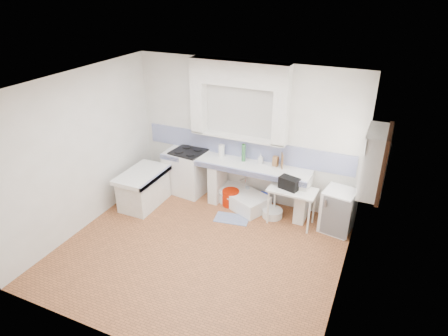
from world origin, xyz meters
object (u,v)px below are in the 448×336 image
at_px(side_table, 291,206).
at_px(fridge, 338,211).
at_px(stove, 189,172).
at_px(sink, 242,199).

relative_size(side_table, fridge, 1.08).
height_order(side_table, fridge, fridge).
xyz_separation_m(stove, fridge, (3.07, -0.14, -0.06)).
distance_m(stove, sink, 1.24).
height_order(stove, sink, stove).
distance_m(side_table, fridge, 0.82).
bearing_deg(fridge, stove, -173.37).
height_order(stove, side_table, stove).
bearing_deg(side_table, sink, 169.66).
distance_m(sink, fridge, 1.89).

